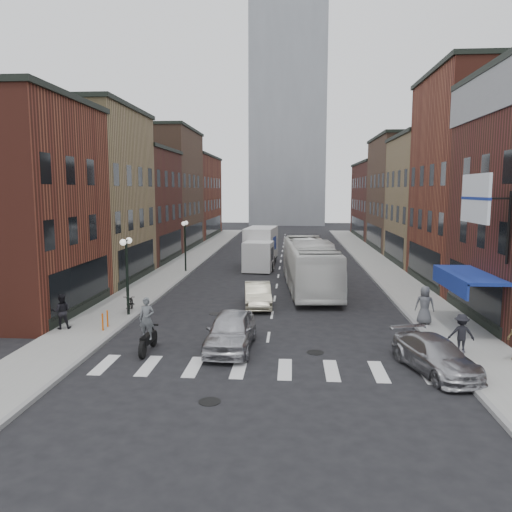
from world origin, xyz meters
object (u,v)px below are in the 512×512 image
(transit_bus, at_px, (310,265))
(ped_right_a, at_px, (461,334))
(bike_rack, at_px, (105,320))
(ped_right_c, at_px, (425,305))
(streetlamp_near, at_px, (127,262))
(box_truck, at_px, (260,248))
(sedan_left_far, at_px, (258,295))
(ped_left_solo, at_px, (62,311))
(streetlamp_far, at_px, (185,236))
(motorcycle_rider, at_px, (147,327))
(sedan_left_near, at_px, (231,331))
(parked_bicycle, at_px, (130,303))
(billboard_sign, at_px, (477,200))
(curb_car, at_px, (435,355))

(transit_bus, height_order, ped_right_a, transit_bus)
(bike_rack, bearing_deg, ped_right_c, 7.44)
(ped_right_a, bearing_deg, ped_right_c, -80.52)
(streetlamp_near, bearing_deg, box_truck, 71.69)
(sedan_left_far, distance_m, ped_left_solo, 10.40)
(streetlamp_far, relative_size, motorcycle_rider, 1.80)
(transit_bus, xyz_separation_m, ped_right_a, (5.51, -12.84, -0.73))
(sedan_left_near, relative_size, sedan_left_far, 1.12)
(transit_bus, distance_m, sedan_left_near, 13.11)
(sedan_left_far, relative_size, ped_right_a, 2.63)
(bike_rack, relative_size, motorcycle_rider, 0.35)
(transit_bus, distance_m, parked_bicycle, 12.08)
(sedan_left_near, bearing_deg, box_truck, 91.90)
(transit_bus, height_order, ped_right_c, transit_bus)
(sedan_left_near, distance_m, ped_right_a, 9.19)
(sedan_left_near, relative_size, ped_left_solo, 2.80)
(parked_bicycle, bearing_deg, bike_rack, -101.37)
(ped_right_a, bearing_deg, streetlamp_far, -46.22)
(box_truck, relative_size, transit_bus, 0.66)
(streetlamp_near, bearing_deg, streetlamp_far, 90.00)
(ped_right_a, bearing_deg, ped_left_solo, -1.94)
(box_truck, distance_m, sedan_left_near, 22.12)
(bike_rack, relative_size, transit_bus, 0.07)
(box_truck, relative_size, sedan_left_far, 1.91)
(streetlamp_near, bearing_deg, parked_bicycle, 99.32)
(transit_bus, bearing_deg, billboard_sign, -64.66)
(sedan_left_far, height_order, ped_right_a, ped_right_a)
(streetlamp_far, bearing_deg, sedan_left_far, -59.73)
(streetlamp_far, bearing_deg, ped_right_c, -44.89)
(ped_left_solo, bearing_deg, transit_bus, -157.30)
(bike_rack, xyz_separation_m, ped_left_solo, (-2.00, -0.13, 0.42))
(box_truck, bearing_deg, sedan_left_near, -84.04)
(bike_rack, height_order, transit_bus, transit_bus)
(curb_car, height_order, ped_left_solo, ped_left_solo)
(parked_bicycle, height_order, ped_left_solo, ped_left_solo)
(motorcycle_rider, distance_m, ped_right_a, 12.50)
(motorcycle_rider, xyz_separation_m, ped_left_solo, (-4.82, 2.64, -0.10))
(ped_right_a, bearing_deg, sedan_left_near, 3.59)
(motorcycle_rider, height_order, parked_bicycle, motorcycle_rider)
(box_truck, bearing_deg, ped_right_a, -61.80)
(bike_rack, height_order, parked_bicycle, parked_bicycle)
(curb_car, bearing_deg, bike_rack, 146.98)
(streetlamp_near, relative_size, sedan_left_far, 1.00)
(curb_car, distance_m, ped_right_a, 2.38)
(streetlamp_far, bearing_deg, ped_left_solo, -97.45)
(box_truck, bearing_deg, streetlamp_near, -102.83)
(box_truck, bearing_deg, transit_bus, -62.49)
(streetlamp_far, xyz_separation_m, transit_bus, (9.60, -6.21, -1.26))
(streetlamp_near, relative_size, sedan_left_near, 0.90)
(billboard_sign, distance_m, box_truck, 23.65)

